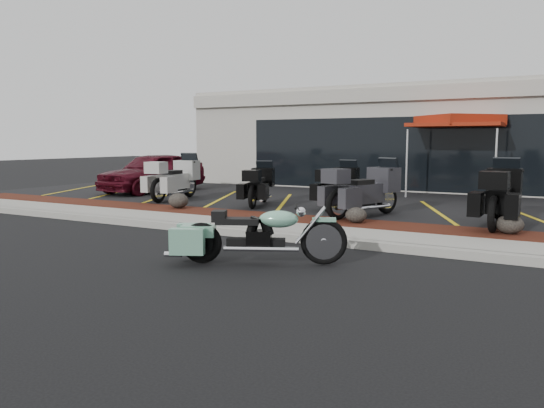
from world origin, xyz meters
The scene contains 18 objects.
ground centered at (0.00, 0.00, 0.00)m, with size 90.00×90.00×0.00m, color black.
curb centered at (0.00, 0.90, 0.07)m, with size 24.00×0.25×0.15m, color gray.
sidewalk centered at (0.00, 1.60, 0.07)m, with size 24.00×1.20×0.15m, color gray.
mulch_bed centered at (0.00, 2.80, 0.08)m, with size 24.00×1.20×0.16m, color #33180B.
upper_lot centered at (0.00, 8.20, 0.07)m, with size 26.00×9.60×0.15m, color black.
dealership_building centered at (0.00, 14.47, 2.01)m, with size 18.00×8.16×4.00m.
boulder_left centered at (-4.03, 2.95, 0.36)m, with size 0.57×0.47×0.40m, color black.
boulder_mid centered at (1.03, 2.79, 0.33)m, with size 0.48×0.40×0.34m, color black.
boulder_right centered at (4.13, 2.86, 0.34)m, with size 0.52×0.43×0.37m, color black.
hero_cruiser centered at (1.73, -0.67, 0.49)m, with size 2.76×0.70×0.97m, color #78BB9A, non-canonical shape.
touring_white centered at (-5.55, 5.43, 0.86)m, with size 2.45×0.94×1.43m, color beige, non-canonical shape.
touring_black_front centered at (-2.68, 5.26, 0.77)m, with size 2.12×0.81×1.23m, color black, non-canonical shape.
touring_black_mid centered at (-0.33, 5.92, 0.79)m, with size 2.20×0.84×1.28m, color black, non-canonical shape.
touring_grey centered at (1.18, 4.61, 0.85)m, with size 2.40×0.92×1.40m, color #313036, non-canonical shape.
touring_black_rear centered at (3.86, 4.68, 0.87)m, with size 2.47×0.94×1.44m, color black, non-canonical shape.
parked_car centered at (-7.76, 6.23, 0.85)m, with size 1.66×4.14×1.41m, color #460A16.
traffic_cone centered at (-0.14, 7.99, 0.35)m, with size 0.35×0.35×0.40m, color #FF4C08.
popup_canopy centered at (1.91, 10.08, 2.54)m, with size 3.67×3.67×2.64m.
Camera 1 is at (4.92, -8.25, 1.95)m, focal length 35.00 mm.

